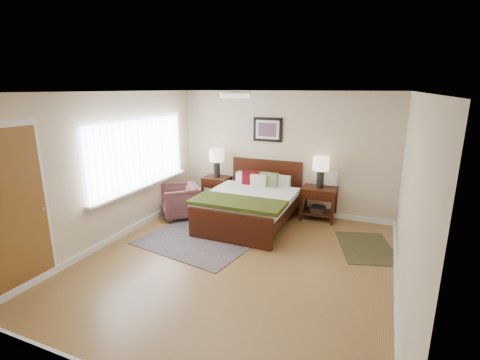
# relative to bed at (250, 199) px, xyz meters

# --- Properties ---
(floor) EXTENTS (5.00, 5.00, 0.00)m
(floor) POSITION_rel_bed_xyz_m (0.35, -1.52, -0.50)
(floor) COLOR olive
(floor) RESTS_ON ground
(back_wall) EXTENTS (4.50, 0.04, 2.50)m
(back_wall) POSITION_rel_bed_xyz_m (0.35, 0.98, 0.75)
(back_wall) COLOR beige
(back_wall) RESTS_ON ground
(front_wall) EXTENTS (4.50, 0.04, 2.50)m
(front_wall) POSITION_rel_bed_xyz_m (0.35, -4.02, 0.75)
(front_wall) COLOR beige
(front_wall) RESTS_ON ground
(left_wall) EXTENTS (0.04, 5.00, 2.50)m
(left_wall) POSITION_rel_bed_xyz_m (-1.90, -1.52, 0.75)
(left_wall) COLOR beige
(left_wall) RESTS_ON ground
(right_wall) EXTENTS (0.04, 5.00, 2.50)m
(right_wall) POSITION_rel_bed_xyz_m (2.60, -1.52, 0.75)
(right_wall) COLOR beige
(right_wall) RESTS_ON ground
(ceiling) EXTENTS (4.50, 5.00, 0.02)m
(ceiling) POSITION_rel_bed_xyz_m (0.35, -1.52, 2.00)
(ceiling) COLOR white
(ceiling) RESTS_ON back_wall
(window) EXTENTS (0.11, 2.72, 1.32)m
(window) POSITION_rel_bed_xyz_m (-1.85, -0.82, 0.88)
(window) COLOR silver
(window) RESTS_ON left_wall
(door) EXTENTS (0.06, 1.00, 2.18)m
(door) POSITION_rel_bed_xyz_m (-1.88, -3.27, 0.58)
(door) COLOR silver
(door) RESTS_ON ground
(ceil_fixture) EXTENTS (0.44, 0.44, 0.08)m
(ceil_fixture) POSITION_rel_bed_xyz_m (0.35, -1.52, 1.97)
(ceil_fixture) COLOR white
(ceil_fixture) RESTS_ON ceiling
(bed) EXTENTS (1.65, 1.99, 1.07)m
(bed) POSITION_rel_bed_xyz_m (0.00, 0.00, 0.00)
(bed) COLOR #371408
(bed) RESTS_ON ground
(wall_art) EXTENTS (0.62, 0.05, 0.50)m
(wall_art) POSITION_rel_bed_xyz_m (0.00, 0.95, 1.22)
(wall_art) COLOR black
(wall_art) RESTS_ON back_wall
(nightstand_left) EXTENTS (0.55, 0.49, 0.65)m
(nightstand_left) POSITION_rel_bed_xyz_m (-1.09, 0.73, 0.03)
(nightstand_left) COLOR #371408
(nightstand_left) RESTS_ON ground
(nightstand_right) EXTENTS (0.66, 0.50, 0.66)m
(nightstand_right) POSITION_rel_bed_xyz_m (1.17, 0.73, -0.09)
(nightstand_right) COLOR #371408
(nightstand_right) RESTS_ON ground
(lamp_left) EXTENTS (0.32, 0.32, 0.61)m
(lamp_left) POSITION_rel_bed_xyz_m (-1.09, 0.75, 0.58)
(lamp_left) COLOR black
(lamp_left) RESTS_ON nightstand_left
(lamp_right) EXTENTS (0.32, 0.32, 0.61)m
(lamp_right) POSITION_rel_bed_xyz_m (1.17, 0.75, 0.59)
(lamp_right) COLOR black
(lamp_right) RESTS_ON nightstand_right
(armchair) EXTENTS (1.02, 1.01, 0.66)m
(armchair) POSITION_rel_bed_xyz_m (-1.45, -0.20, -0.16)
(armchair) COLOR brown
(armchair) RESTS_ON ground
(rug_persian) EXTENTS (2.26, 2.89, 0.01)m
(rug_persian) POSITION_rel_bed_xyz_m (-0.46, -0.52, -0.49)
(rug_persian) COLOR #0C133C
(rug_persian) RESTS_ON ground
(rug_navy) EXTENTS (1.13, 1.41, 0.01)m
(rug_navy) POSITION_rel_bed_xyz_m (2.15, -0.25, -0.49)
(rug_navy) COLOR black
(rug_navy) RESTS_ON ground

